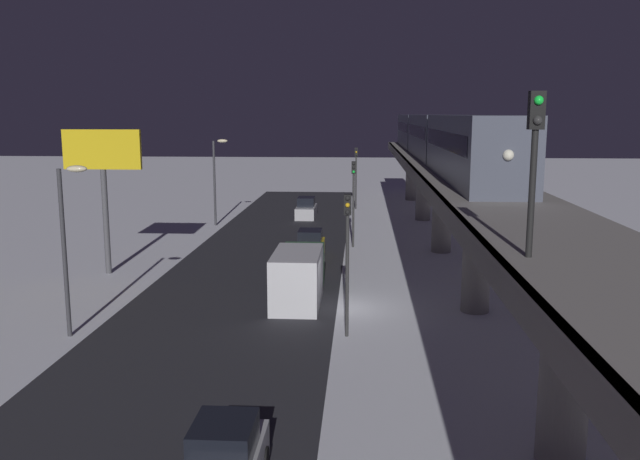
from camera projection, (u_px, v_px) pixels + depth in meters
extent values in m
plane|color=white|center=(342.00, 309.00, 33.87)|extent=(240.00, 240.00, 0.00)
cube|color=#28282D|center=(231.00, 307.00, 34.23)|extent=(11.00, 102.61, 0.01)
cube|color=gray|center=(479.00, 194.00, 32.43)|extent=(5.00, 102.61, 0.80)
cube|color=#38383D|center=(430.00, 194.00, 32.58)|extent=(0.24, 100.56, 0.80)
cylinder|color=gray|center=(412.00, 176.00, 76.20)|extent=(1.40, 1.40, 5.55)
cylinder|color=gray|center=(423.00, 191.00, 61.80)|extent=(1.40, 1.40, 5.55)
cylinder|color=gray|center=(442.00, 214.00, 47.39)|extent=(1.40, 1.40, 5.55)
cylinder|color=gray|center=(477.00, 257.00, 32.98)|extent=(1.40, 1.40, 5.55)
cylinder|color=gray|center=(565.00, 369.00, 18.57)|extent=(1.40, 1.40, 5.55)
cube|color=#4C5160|center=(471.00, 148.00, 35.01)|extent=(2.90, 18.00, 3.40)
cube|color=black|center=(471.00, 140.00, 34.94)|extent=(2.94, 16.20, 0.90)
cube|color=#4C5160|center=(434.00, 136.00, 53.29)|extent=(2.90, 18.00, 3.40)
cube|color=black|center=(434.00, 131.00, 53.22)|extent=(2.94, 16.20, 0.90)
cube|color=#4C5160|center=(416.00, 131.00, 71.58)|extent=(2.90, 18.00, 3.40)
cube|color=black|center=(416.00, 127.00, 71.51)|extent=(2.94, 16.20, 0.90)
sphere|color=white|center=(508.00, 155.00, 26.08)|extent=(0.44, 0.44, 0.44)
cylinder|color=black|center=(532.00, 192.00, 15.99)|extent=(0.16, 0.16, 3.20)
cube|color=black|center=(537.00, 110.00, 15.65)|extent=(0.36, 0.28, 0.90)
sphere|color=#19F23F|center=(539.00, 100.00, 15.46)|extent=(0.22, 0.22, 0.22)
sphere|color=#333333|center=(538.00, 120.00, 15.54)|extent=(0.22, 0.22, 0.22)
cube|color=black|center=(224.00, 438.00, 17.16)|extent=(1.58, 1.94, 0.87)
cylinder|color=black|center=(204.00, 456.00, 18.65)|extent=(0.20, 0.64, 0.64)
cylinder|color=black|center=(264.00, 458.00, 18.54)|extent=(0.20, 0.64, 0.64)
cube|color=#B2B2B7|center=(306.00, 212.00, 63.63)|extent=(1.80, 4.53, 1.10)
cube|color=black|center=(306.00, 202.00, 63.46)|extent=(1.58, 2.17, 0.87)
cube|color=gold|center=(310.00, 250.00, 45.68)|extent=(1.80, 4.25, 1.10)
cube|color=black|center=(310.00, 236.00, 45.50)|extent=(1.58, 2.04, 0.87)
cube|color=#2D6038|center=(303.00, 266.00, 38.11)|extent=(2.30, 2.20, 2.40)
cube|color=silver|center=(297.00, 279.00, 34.34)|extent=(2.40, 5.00, 2.80)
cylinder|color=#2D2D2D|center=(347.00, 276.00, 29.20)|extent=(0.16, 0.16, 5.50)
cube|color=black|center=(348.00, 205.00, 28.65)|extent=(0.32, 0.32, 0.90)
sphere|color=black|center=(348.00, 198.00, 28.42)|extent=(0.20, 0.20, 0.20)
sphere|color=yellow|center=(348.00, 205.00, 28.48)|extent=(0.20, 0.20, 0.20)
sphere|color=black|center=(348.00, 212.00, 28.53)|extent=(0.20, 0.20, 0.20)
cylinder|color=#2D2D2D|center=(353.00, 211.00, 49.06)|extent=(0.16, 0.16, 5.50)
cube|color=black|center=(354.00, 168.00, 48.51)|extent=(0.32, 0.32, 0.90)
sphere|color=black|center=(354.00, 164.00, 48.28)|extent=(0.20, 0.20, 0.20)
sphere|color=black|center=(354.00, 168.00, 48.33)|extent=(0.20, 0.20, 0.20)
sphere|color=#19E53F|center=(354.00, 172.00, 48.38)|extent=(0.20, 0.20, 0.20)
cylinder|color=#2D2D2D|center=(356.00, 183.00, 68.92)|extent=(0.16, 0.16, 5.50)
cube|color=black|center=(356.00, 152.00, 68.37)|extent=(0.32, 0.32, 0.90)
sphere|color=black|center=(356.00, 149.00, 68.14)|extent=(0.20, 0.20, 0.20)
sphere|color=yellow|center=(356.00, 152.00, 68.19)|extent=(0.20, 0.20, 0.20)
sphere|color=black|center=(356.00, 155.00, 68.24)|extent=(0.20, 0.20, 0.20)
cylinder|color=#4C4C51|center=(106.00, 222.00, 40.86)|extent=(0.36, 0.36, 6.50)
cube|color=yellow|center=(102.00, 149.00, 40.09)|extent=(4.80, 0.30, 2.40)
cylinder|color=#38383D|center=(64.00, 254.00, 29.06)|extent=(0.20, 0.20, 7.50)
ellipsoid|color=#F4E5B2|center=(77.00, 169.00, 28.36)|extent=(0.90, 0.44, 0.30)
cylinder|color=#38383D|center=(215.00, 184.00, 58.55)|extent=(0.20, 0.20, 7.50)
ellipsoid|color=#F4E5B2|center=(222.00, 141.00, 57.85)|extent=(0.90, 0.44, 0.30)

